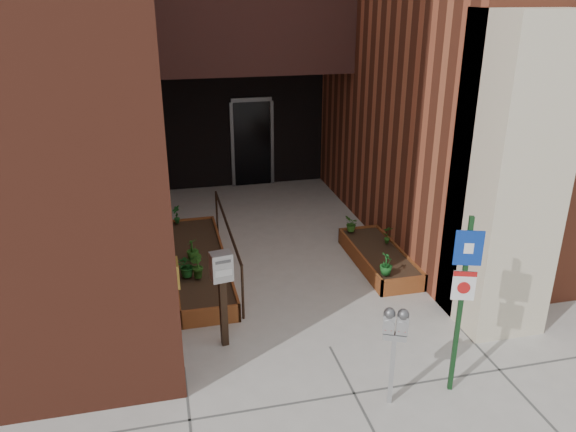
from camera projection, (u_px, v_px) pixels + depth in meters
ground at (330, 347)px, 7.78m from camera, size 80.00×80.00×0.00m
planter_left at (200, 264)px, 9.84m from camera, size 0.90×3.60×0.30m
planter_right at (379, 258)px, 10.06m from camera, size 0.80×2.20×0.30m
handrail at (227, 231)px, 9.67m from camera, size 0.04×3.34×0.90m
parking_meter at (395, 331)px, 6.37m from camera, size 0.30×0.21×1.29m
sign_post at (463, 289)px, 6.43m from camera, size 0.31×0.12×2.31m
payment_dropbox at (222, 280)px, 7.47m from camera, size 0.31×0.25×1.41m
shrub_left_a at (187, 265)px, 9.02m from camera, size 0.42×0.42×0.38m
shrub_left_b at (197, 266)px, 8.98m from camera, size 0.31×0.31×0.40m
shrub_left_c at (192, 249)px, 9.60m from camera, size 0.29×0.29×0.37m
shrub_left_d at (176, 214)px, 11.09m from camera, size 0.25×0.25×0.37m
shrub_right_a at (386, 264)px, 9.07m from camera, size 0.23×0.23×0.38m
shrub_right_b at (388, 234)px, 10.21m from camera, size 0.19×0.19×0.34m
shrub_right_c at (352, 224)px, 10.71m from camera, size 0.35×0.35×0.31m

